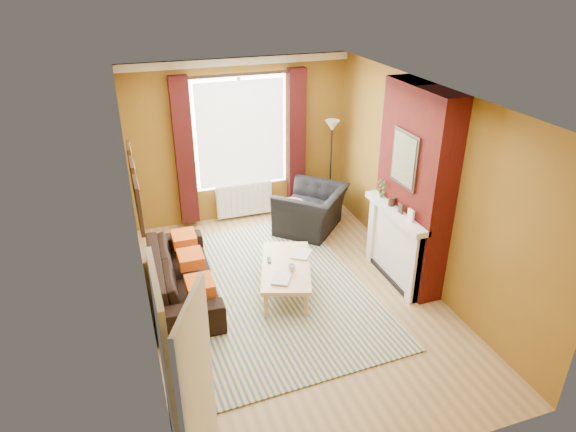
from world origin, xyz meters
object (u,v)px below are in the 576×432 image
object	(u,v)px
sofa	(182,275)
floor_lamp	(332,141)
armchair	(311,210)
coffee_table	(286,268)
wicker_stool	(292,216)

from	to	relation	value
sofa	floor_lamp	bearing A→B (deg)	-56.75
armchair	coffee_table	distance (m)	1.92
armchair	coffee_table	xyz separation A→B (m)	(-1.01, -1.63, 0.02)
sofa	coffee_table	size ratio (longest dim) A/B	1.47
coffee_table	wicker_stool	xyz separation A→B (m)	(0.70, 1.75, -0.13)
armchair	floor_lamp	world-z (taller)	floor_lamp
coffee_table	sofa	bearing A→B (deg)	-178.26
armchair	wicker_stool	world-z (taller)	armchair
coffee_table	armchair	bearing A→B (deg)	76.78
armchair	floor_lamp	xyz separation A→B (m)	(0.59, 0.58, 0.99)
wicker_stool	sofa	bearing A→B (deg)	-147.23
armchair	floor_lamp	distance (m)	1.29
sofa	wicker_stool	size ratio (longest dim) A/B	4.03
armchair	wicker_stool	distance (m)	0.35
sofa	wicker_stool	world-z (taller)	sofa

